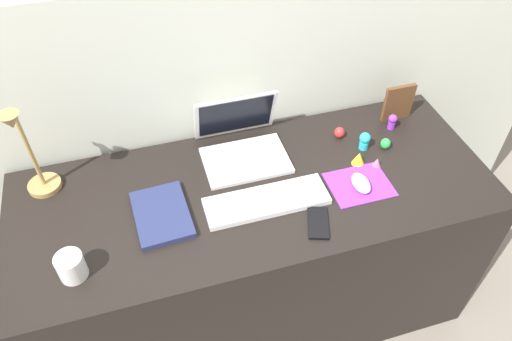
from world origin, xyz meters
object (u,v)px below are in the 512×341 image
object	(u,v)px
desk_lamp	(29,155)
toy_figurine_yellow	(359,158)
laptop	(241,140)
mouse	(361,183)
toy_figurine_pink	(377,162)
coffee_mug	(71,266)
toy_figurine_red	(339,132)
picture_frame	(398,103)
toy_figurine_cyan	(365,140)
keyboard	(267,201)
cell_phone	(318,223)
notebook_pad	(162,214)
toy_figurine_green	(386,143)
toy_figurine_purple	(392,121)

from	to	relation	value
desk_lamp	toy_figurine_yellow	distance (m)	1.10
laptop	mouse	world-z (taller)	laptop
mouse	desk_lamp	world-z (taller)	desk_lamp
desk_lamp	toy_figurine_pink	bearing A→B (deg)	-10.37
coffee_mug	toy_figurine_yellow	world-z (taller)	coffee_mug
toy_figurine_red	picture_frame	bearing A→B (deg)	9.29
toy_figurine_cyan	toy_figurine_yellow	xyz separation A→B (m)	(-0.05, -0.07, -0.01)
keyboard	cell_phone	size ratio (longest dim) A/B	3.20
notebook_pad	toy_figurine_green	xyz separation A→B (m)	(0.84, 0.09, 0.01)
notebook_pad	toy_figurine_yellow	bearing A→B (deg)	0.80
notebook_pad	picture_frame	size ratio (longest dim) A/B	1.60
cell_phone	toy_figurine_red	world-z (taller)	toy_figurine_red
cell_phone	toy_figurine_green	world-z (taller)	toy_figurine_green
picture_frame	laptop	bearing A→B (deg)	-178.75
laptop	keyboard	world-z (taller)	laptop
toy_figurine_red	toy_figurine_purple	size ratio (longest dim) A/B	0.67
laptop	toy_figurine_red	xyz separation A→B (m)	(0.38, -0.03, -0.03)
keyboard	toy_figurine_cyan	world-z (taller)	toy_figurine_cyan
picture_frame	toy_figurine_cyan	world-z (taller)	picture_frame
mouse	toy_figurine_red	distance (m)	0.27
laptop	coffee_mug	size ratio (longest dim) A/B	3.62
laptop	toy_figurine_pink	world-z (taller)	laptop
notebook_pad	desk_lamp	bearing A→B (deg)	145.73
notebook_pad	coffee_mug	world-z (taller)	coffee_mug
toy_figurine_pink	toy_figurine_red	xyz separation A→B (m)	(-0.06, 0.19, 0.00)
cell_phone	toy_figurine_pink	size ratio (longest dim) A/B	3.52
keyboard	desk_lamp	xyz separation A→B (m)	(-0.70, 0.26, 0.16)
toy_figurine_pink	toy_figurine_green	distance (m)	0.11
notebook_pad	picture_frame	distance (m)	0.99
toy_figurine_pink	toy_figurine_yellow	distance (m)	0.07
mouse	picture_frame	distance (m)	0.43
keyboard	toy_figurine_green	distance (m)	0.52
cell_phone	toy_figurine_yellow	xyz separation A→B (m)	(0.24, 0.22, 0.02)
toy_figurine_green	picture_frame	bearing A→B (deg)	51.00
laptop	toy_figurine_purple	world-z (taller)	laptop
notebook_pad	toy_figurine_yellow	world-z (taller)	toy_figurine_yellow
keyboard	toy_figurine_purple	world-z (taller)	toy_figurine_purple
desk_lamp	toy_figurine_green	distance (m)	1.22
laptop	toy_figurine_cyan	bearing A→B (deg)	-14.52
laptop	toy_figurine_red	world-z (taller)	laptop
toy_figurine_pink	coffee_mug	bearing A→B (deg)	-171.23
toy_figurine_red	toy_figurine_cyan	bearing A→B (deg)	-54.51
desk_lamp	picture_frame	distance (m)	1.33
picture_frame	toy_figurine_green	size ratio (longest dim) A/B	3.62
mouse	notebook_pad	distance (m)	0.67
laptop	toy_figurine_green	xyz separation A→B (m)	(0.51, -0.13, -0.03)
notebook_pad	picture_frame	bearing A→B (deg)	11.28
laptop	toy_figurine_yellow	world-z (taller)	laptop
toy_figurine_red	toy_figurine_purple	bearing A→B (deg)	-2.61
keyboard	desk_lamp	distance (m)	0.77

